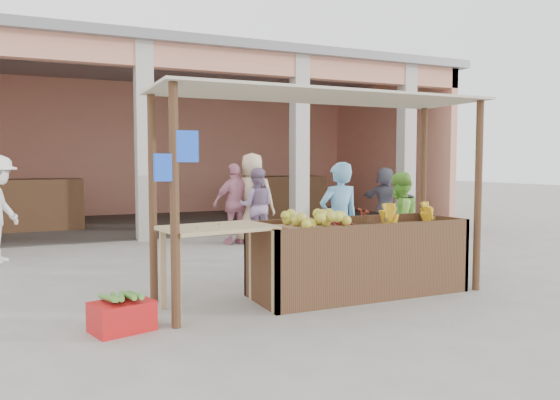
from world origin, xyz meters
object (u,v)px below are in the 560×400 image
side_table (218,239)px  motorcycle (337,234)px  red_crate (122,316)px  vendor_blue (339,218)px  fruit_stall (358,261)px  vendor_green (399,219)px

side_table → motorcycle: size_ratio=0.73×
red_crate → vendor_blue: 3.29m
red_crate → motorcycle: (3.69, 2.29, 0.30)m
fruit_stall → side_table: (-1.79, -0.06, 0.38)m
side_table → motorcycle: side_table is taller
fruit_stall → vendor_green: size_ratio=1.70×
vendor_green → motorcycle: 1.12m
fruit_stall → red_crate: 2.87m
red_crate → vendor_green: (4.19, 1.35, 0.62)m
fruit_stall → side_table: bearing=-178.2°
fruit_stall → side_table: side_table is taller
side_table → fruit_stall: bearing=-6.2°
vendor_blue → motorcycle: bearing=-119.1°
side_table → motorcycle: bearing=29.3°
vendor_blue → vendor_green: 1.21m
side_table → red_crate: 1.26m
red_crate → vendor_green: 4.45m
vendor_blue → vendor_green: bearing=-167.6°
side_table → red_crate: side_table is taller
fruit_stall → vendor_green: 1.72m
fruit_stall → motorcycle: size_ratio=1.54×
fruit_stall → motorcycle: motorcycle is taller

